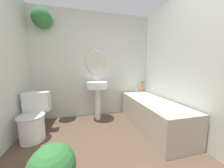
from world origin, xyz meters
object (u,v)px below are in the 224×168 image
at_px(bathtub, 152,113).
at_px(toilet, 34,119).
at_px(pedestal_sink, 97,90).
at_px(shampoo_bottle, 143,85).

bearing_deg(bathtub, toilet, 176.32).
relative_size(toilet, bathtub, 0.45).
relative_size(pedestal_sink, bathtub, 0.59).
relative_size(bathtub, shampoo_bottle, 7.58).
relative_size(toilet, shampoo_bottle, 3.45).
xyz_separation_m(toilet, bathtub, (2.07, -0.13, -0.04)).
bearing_deg(bathtub, shampoo_bottle, 75.81).
bearing_deg(shampoo_bottle, bathtub, -104.19).
height_order(toilet, pedestal_sink, pedestal_sink).
bearing_deg(pedestal_sink, bathtub, -30.52).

